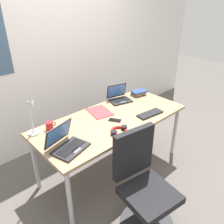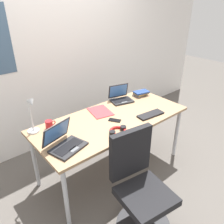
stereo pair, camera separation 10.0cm
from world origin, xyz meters
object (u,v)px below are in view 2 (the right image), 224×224
object	(u,v)px
laptop_mid_desk	(121,98)
coffee_mug	(49,124)
computer_mouse	(64,126)
paper_folder_front_left	(100,112)
book_stack	(141,93)
office_chair	(140,192)
external_keyboard	(151,115)
desk_lamp	(32,116)
laptop_front_left	(65,143)
headphones	(118,131)
cell_phone	(115,120)

from	to	relation	value
laptop_mid_desk	coffee_mug	xyz separation A→B (m)	(-1.04, -0.03, 0.00)
computer_mouse	coffee_mug	world-z (taller)	coffee_mug
laptop_mid_desk	paper_folder_front_left	size ratio (longest dim) A/B	1.05
book_stack	office_chair	distance (m)	1.47
external_keyboard	computer_mouse	xyz separation A→B (m)	(-0.90, 0.43, 0.01)
desk_lamp	laptop_front_left	world-z (taller)	desk_lamp
book_stack	office_chair	world-z (taller)	office_chair
laptop_front_left	external_keyboard	size ratio (longest dim) A/B	1.16
headphones	coffee_mug	distance (m)	0.72
desk_lamp	cell_phone	world-z (taller)	desk_lamp
desk_lamp	headphones	world-z (taller)	desk_lamp
cell_phone	paper_folder_front_left	distance (m)	0.27
computer_mouse	laptop_mid_desk	bearing A→B (deg)	4.39
desk_lamp	laptop_front_left	bearing A→B (deg)	-74.52
desk_lamp	headphones	size ratio (longest dim) A/B	1.87
laptop_front_left	cell_phone	xyz separation A→B (m)	(0.67, 0.07, -0.04)
external_keyboard	coffee_mug	bearing A→B (deg)	160.26
coffee_mug	book_stack	bearing A→B (deg)	-1.19
computer_mouse	paper_folder_front_left	distance (m)	0.51
computer_mouse	office_chair	xyz separation A→B (m)	(0.21, -0.94, -0.36)
coffee_mug	laptop_front_left	bearing A→B (deg)	-96.46
computer_mouse	book_stack	world-z (taller)	book_stack
book_stack	external_keyboard	bearing A→B (deg)	-125.34
computer_mouse	office_chair	world-z (taller)	office_chair
headphones	office_chair	distance (m)	0.63
cell_phone	book_stack	world-z (taller)	book_stack
external_keyboard	computer_mouse	distance (m)	1.00
desk_lamp	paper_folder_front_left	size ratio (longest dim) A/B	1.29
laptop_front_left	computer_mouse	xyz separation A→B (m)	(0.17, 0.32, -0.03)
cell_phone	headphones	distance (m)	0.24
laptop_front_left	office_chair	distance (m)	0.82
cell_phone	headphones	bearing A→B (deg)	-153.92
laptop_front_left	headphones	world-z (taller)	laptop_front_left
external_keyboard	cell_phone	xyz separation A→B (m)	(-0.40, 0.18, -0.01)
external_keyboard	office_chair	xyz separation A→B (m)	(-0.69, -0.51, -0.35)
external_keyboard	coffee_mug	xyz separation A→B (m)	(-1.03, 0.50, 0.03)
laptop_front_left	desk_lamp	bearing A→B (deg)	105.48
desk_lamp	office_chair	size ratio (longest dim) A/B	0.41
laptop_mid_desk	external_keyboard	bearing A→B (deg)	-91.12
computer_mouse	headphones	xyz separation A→B (m)	(0.37, -0.45, -0.00)
paper_folder_front_left	laptop_front_left	bearing A→B (deg)	-153.12
headphones	book_stack	size ratio (longest dim) A/B	0.95
book_stack	cell_phone	bearing A→B (deg)	-157.99
desk_lamp	external_keyboard	xyz separation A→B (m)	(1.19, -0.52, -0.19)
laptop_mid_desk	desk_lamp	bearing A→B (deg)	-179.38
cell_phone	office_chair	world-z (taller)	office_chair
external_keyboard	office_chair	world-z (taller)	office_chair
desk_lamp	coffee_mug	bearing A→B (deg)	-4.34
desk_lamp	book_stack	size ratio (longest dim) A/B	1.78
headphones	coffee_mug	xyz separation A→B (m)	(-0.50, 0.53, 0.03)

